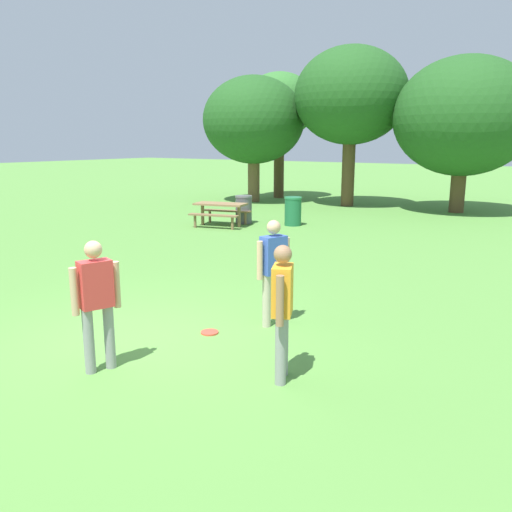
# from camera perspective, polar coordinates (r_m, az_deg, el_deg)

# --- Properties ---
(ground_plane) EXTENTS (120.00, 120.00, 0.00)m
(ground_plane) POSITION_cam_1_polar(r_m,az_deg,el_deg) (7.84, -12.88, -8.80)
(ground_plane) COLOR #568E3D
(person_thrower) EXTENTS (0.33, 0.58, 1.64)m
(person_thrower) POSITION_cam_1_polar(r_m,az_deg,el_deg) (6.64, -16.95, -4.33)
(person_thrower) COLOR gray
(person_thrower) RESTS_ON ground
(person_catcher) EXTENTS (0.33, 0.58, 1.64)m
(person_catcher) POSITION_cam_1_polar(r_m,az_deg,el_deg) (7.95, 1.91, -1.06)
(person_catcher) COLOR #B7AD93
(person_catcher) RESTS_ON ground
(person_bystander) EXTENTS (0.36, 0.56, 1.64)m
(person_bystander) POSITION_cam_1_polar(r_m,az_deg,el_deg) (6.12, 2.87, -5.23)
(person_bystander) COLOR gray
(person_bystander) RESTS_ON ground
(frisbee) EXTENTS (0.26, 0.26, 0.03)m
(frisbee) POSITION_cam_1_polar(r_m,az_deg,el_deg) (7.90, -5.06, -8.26)
(frisbee) COLOR #E04733
(frisbee) RESTS_ON ground
(picnic_table_near) EXTENTS (1.99, 1.79, 0.77)m
(picnic_table_near) POSITION_cam_1_polar(r_m,az_deg,el_deg) (17.56, -3.88, 5.08)
(picnic_table_near) COLOR olive
(picnic_table_near) RESTS_ON ground
(trash_can_beside_table) EXTENTS (0.59, 0.59, 0.96)m
(trash_can_beside_table) POSITION_cam_1_polar(r_m,az_deg,el_deg) (18.12, -1.35, 5.08)
(trash_can_beside_table) COLOR #515156
(trash_can_beside_table) RESTS_ON ground
(trash_can_further_along) EXTENTS (0.59, 0.59, 0.96)m
(trash_can_further_along) POSITION_cam_1_polar(r_m,az_deg,el_deg) (17.71, 4.04, 4.88)
(trash_can_further_along) COLOR #1E663D
(trash_can_further_along) RESTS_ON ground
(tree_tall_left) EXTENTS (4.63, 4.63, 5.69)m
(tree_tall_left) POSITION_cam_1_polar(r_m,az_deg,el_deg) (24.67, -0.26, 14.51)
(tree_tall_left) COLOR brown
(tree_tall_left) RESTS_ON ground
(tree_broad_center) EXTENTS (3.62, 3.62, 6.04)m
(tree_broad_center) POSITION_cam_1_polar(r_m,az_deg,el_deg) (26.47, 2.57, 15.97)
(tree_broad_center) COLOR brown
(tree_broad_center) RESTS_ON ground
(tree_far_right) EXTENTS (4.78, 4.78, 6.68)m
(tree_far_right) POSITION_cam_1_polar(r_m,az_deg,el_deg) (23.39, 10.29, 16.70)
(tree_far_right) COLOR brown
(tree_far_right) RESTS_ON ground
(tree_slender_mid) EXTENTS (5.35, 5.35, 5.98)m
(tree_slender_mid) POSITION_cam_1_polar(r_m,az_deg,el_deg) (22.36, 21.64, 13.88)
(tree_slender_mid) COLOR brown
(tree_slender_mid) RESTS_ON ground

